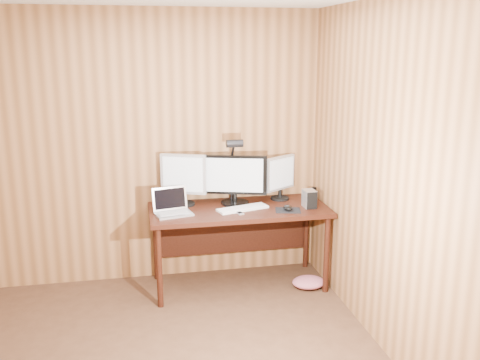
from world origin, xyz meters
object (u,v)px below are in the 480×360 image
object	(u,v)px
laptop	(172,207)
mouse	(288,208)
monitor_right	(280,176)
hard_drive	(309,199)
keyboard	(243,208)
speaker	(314,193)
desk	(237,218)
monitor_center	(235,179)
desk_lamp	(233,161)
monitor_left	(183,178)
phone	(240,213)

from	to	relation	value
laptop	mouse	world-z (taller)	laptop
monitor_right	hard_drive	xyz separation A→B (m)	(0.19, -0.30, -0.14)
keyboard	speaker	size ratio (longest dim) A/B	4.29
laptop	desk	bearing A→B (deg)	-1.26
mouse	monitor_right	bearing A→B (deg)	107.33
monitor_center	desk_lamp	xyz separation A→B (m)	(-0.01, 0.01, 0.16)
laptop	keyboard	world-z (taller)	laptop
desk	speaker	bearing A→B (deg)	5.63
desk_lamp	laptop	bearing A→B (deg)	178.47
monitor_right	keyboard	size ratio (longest dim) A/B	0.86
hard_drive	speaker	bearing A→B (deg)	60.75
monitor_left	mouse	world-z (taller)	monitor_left
desk	laptop	world-z (taller)	laptop
desk	speaker	distance (m)	0.78
laptop	keyboard	bearing A→B (deg)	-13.48
desk	phone	size ratio (longest dim) A/B	15.70
laptop	desk_lamp	size ratio (longest dim) A/B	0.54
keyboard	phone	bearing A→B (deg)	-129.96
monitor_right	speaker	world-z (taller)	monitor_right
mouse	desk_lamp	distance (m)	0.65
monitor_center	keyboard	distance (m)	0.30
desk	speaker	size ratio (longest dim) A/B	14.20
monitor_left	laptop	bearing A→B (deg)	-96.87
monitor_left	hard_drive	size ratio (longest dim) A/B	2.97
desk	mouse	bearing A→B (deg)	-30.18
keyboard	hard_drive	bearing A→B (deg)	-21.27
keyboard	phone	xyz separation A→B (m)	(-0.05, -0.12, -0.01)
keyboard	mouse	size ratio (longest dim) A/B	4.07
desk	hard_drive	bearing A→B (deg)	-16.02
monitor_center	monitor_right	size ratio (longest dim) A/B	1.38
hard_drive	phone	distance (m)	0.66
monitor_center	keyboard	size ratio (longest dim) A/B	1.19
phone	laptop	bearing A→B (deg)	152.65
mouse	hard_drive	bearing A→B (deg)	36.74
monitor_left	laptop	world-z (taller)	monitor_left
desk	hard_drive	size ratio (longest dim) A/B	10.06
monitor_center	speaker	xyz separation A→B (m)	(0.77, 0.02, -0.18)
laptop	keyboard	distance (m)	0.63
desk	monitor_right	size ratio (longest dim) A/B	3.85
monitor_left	desk	bearing A→B (deg)	7.85
monitor_left	phone	size ratio (longest dim) A/B	4.63
mouse	speaker	size ratio (longest dim) A/B	1.05
speaker	monitor_center	bearing A→B (deg)	-178.73
monitor_center	hard_drive	world-z (taller)	monitor_center
keyboard	laptop	bearing A→B (deg)	162.32
monitor_center	speaker	size ratio (longest dim) A/B	5.09
monitor_left	monitor_right	bearing A→B (deg)	21.97
monitor_right	keyboard	world-z (taller)	monitor_right
mouse	phone	size ratio (longest dim) A/B	1.16
monitor_right	laptop	xyz separation A→B (m)	(-1.04, -0.24, -0.17)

